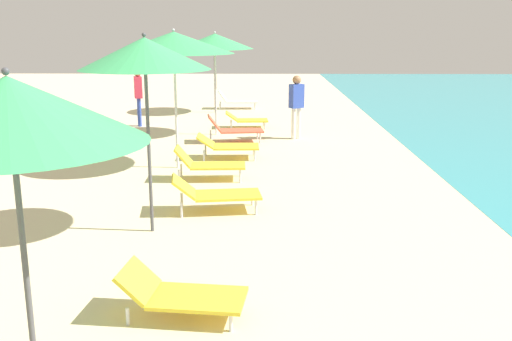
{
  "coord_description": "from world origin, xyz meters",
  "views": [
    {
      "loc": [
        0.87,
        3.91,
        2.88
      ],
      "look_at": [
        0.74,
        11.63,
        0.99
      ],
      "focal_mm": 40.75,
      "sensor_mm": 36.0,
      "label": 1
    }
  ],
  "objects_px": {
    "person_walking_mid": "(296,101)",
    "person_walking_far": "(138,91)",
    "umbrella_fifth": "(174,43)",
    "lounger_farthest_shoreside": "(236,100)",
    "lounger_sixth_inland": "(233,129)",
    "lounger_third_shoreside": "(180,293)",
    "lounger_fifth_shoreside": "(227,145)",
    "umbrella_farthest": "(214,44)",
    "umbrella_third": "(9,110)",
    "umbrella_sixth": "(215,41)",
    "lounger_sixth_shoreside": "(246,119)",
    "lounger_fourth_shoreside": "(215,193)",
    "lounger_fifth_inland": "(208,163)",
    "umbrella_fourth": "(145,54)"
  },
  "relations": [
    {
      "from": "person_walking_mid",
      "to": "person_walking_far",
      "type": "height_order",
      "value": "person_walking_far"
    },
    {
      "from": "umbrella_fifth",
      "to": "lounger_farthest_shoreside",
      "type": "relative_size",
      "value": 1.95
    },
    {
      "from": "umbrella_fifth",
      "to": "lounger_sixth_inland",
      "type": "height_order",
      "value": "umbrella_fifth"
    },
    {
      "from": "lounger_third_shoreside",
      "to": "lounger_fifth_shoreside",
      "type": "height_order",
      "value": "lounger_fifth_shoreside"
    },
    {
      "from": "umbrella_farthest",
      "to": "umbrella_third",
      "type": "bearing_deg",
      "value": -90.45
    },
    {
      "from": "lounger_fifth_shoreside",
      "to": "umbrella_sixth",
      "type": "height_order",
      "value": "umbrella_sixth"
    },
    {
      "from": "lounger_sixth_shoreside",
      "to": "person_walking_far",
      "type": "relative_size",
      "value": 0.75
    },
    {
      "from": "lounger_fourth_shoreside",
      "to": "person_walking_far",
      "type": "xyz_separation_m",
      "value": [
        -3.01,
        8.44,
        0.74
      ]
    },
    {
      "from": "lounger_third_shoreside",
      "to": "person_walking_far",
      "type": "height_order",
      "value": "person_walking_far"
    },
    {
      "from": "lounger_third_shoreside",
      "to": "lounger_sixth_inland",
      "type": "xyz_separation_m",
      "value": [
        0.03,
        9.46,
        0.1
      ]
    },
    {
      "from": "lounger_fifth_inland",
      "to": "lounger_sixth_inland",
      "type": "relative_size",
      "value": 0.92
    },
    {
      "from": "umbrella_fourth",
      "to": "lounger_fifth_inland",
      "type": "relative_size",
      "value": 2.04
    },
    {
      "from": "lounger_fifth_inland",
      "to": "lounger_sixth_inland",
      "type": "bearing_deg",
      "value": 82.98
    },
    {
      "from": "umbrella_fifth",
      "to": "lounger_fifth_inland",
      "type": "bearing_deg",
      "value": -53.17
    },
    {
      "from": "umbrella_fourth",
      "to": "umbrella_farthest",
      "type": "height_order",
      "value": "umbrella_fourth"
    },
    {
      "from": "lounger_fifth_shoreside",
      "to": "lounger_farthest_shoreside",
      "type": "xyz_separation_m",
      "value": [
        -0.21,
        8.45,
        0.01
      ]
    },
    {
      "from": "umbrella_third",
      "to": "lounger_fifth_shoreside",
      "type": "height_order",
      "value": "umbrella_third"
    },
    {
      "from": "umbrella_third",
      "to": "lounger_third_shoreside",
      "type": "bearing_deg",
      "value": 48.42
    },
    {
      "from": "umbrella_third",
      "to": "lounger_fourth_shoreside",
      "type": "xyz_separation_m",
      "value": [
        1.09,
        4.7,
        -1.98
      ]
    },
    {
      "from": "lounger_farthest_shoreside",
      "to": "person_walking_far",
      "type": "distance_m",
      "value": 4.89
    },
    {
      "from": "umbrella_fifth",
      "to": "umbrella_farthest",
      "type": "bearing_deg",
      "value": 89.4
    },
    {
      "from": "lounger_third_shoreside",
      "to": "person_walking_mid",
      "type": "xyz_separation_m",
      "value": [
        1.68,
        9.94,
        0.78
      ]
    },
    {
      "from": "umbrella_third",
      "to": "umbrella_fifth",
      "type": "relative_size",
      "value": 0.9
    },
    {
      "from": "lounger_farthest_shoreside",
      "to": "person_walking_far",
      "type": "bearing_deg",
      "value": -126.64
    },
    {
      "from": "lounger_fifth_shoreside",
      "to": "lounger_sixth_shoreside",
      "type": "bearing_deg",
      "value": 83.68
    },
    {
      "from": "lounger_third_shoreside",
      "to": "lounger_sixth_shoreside",
      "type": "relative_size",
      "value": 1.03
    },
    {
      "from": "lounger_fifth_inland",
      "to": "lounger_farthest_shoreside",
      "type": "height_order",
      "value": "lounger_farthest_shoreside"
    },
    {
      "from": "lounger_fifth_inland",
      "to": "umbrella_sixth",
      "type": "relative_size",
      "value": 0.49
    },
    {
      "from": "umbrella_fourth",
      "to": "lounger_sixth_shoreside",
      "type": "height_order",
      "value": "umbrella_fourth"
    },
    {
      "from": "lounger_sixth_inland",
      "to": "lounger_third_shoreside",
      "type": "bearing_deg",
      "value": -98.04
    },
    {
      "from": "lounger_fourth_shoreside",
      "to": "umbrella_farthest",
      "type": "relative_size",
      "value": 0.56
    },
    {
      "from": "lounger_third_shoreside",
      "to": "person_walking_mid",
      "type": "distance_m",
      "value": 10.11
    },
    {
      "from": "umbrella_farthest",
      "to": "lounger_sixth_inland",
      "type": "bearing_deg",
      "value": -80.31
    },
    {
      "from": "lounger_fourth_shoreside",
      "to": "lounger_farthest_shoreside",
      "type": "relative_size",
      "value": 1.01
    },
    {
      "from": "umbrella_farthest",
      "to": "lounger_farthest_shoreside",
      "type": "height_order",
      "value": "umbrella_farthest"
    },
    {
      "from": "lounger_sixth_shoreside",
      "to": "person_walking_far",
      "type": "distance_m",
      "value": 3.35
    },
    {
      "from": "umbrella_fourth",
      "to": "lounger_farthest_shoreside",
      "type": "height_order",
      "value": "umbrella_fourth"
    },
    {
      "from": "lounger_fourth_shoreside",
      "to": "umbrella_farthest",
      "type": "height_order",
      "value": "umbrella_farthest"
    },
    {
      "from": "umbrella_sixth",
      "to": "lounger_sixth_shoreside",
      "type": "bearing_deg",
      "value": 54.99
    },
    {
      "from": "umbrella_farthest",
      "to": "person_walking_mid",
      "type": "xyz_separation_m",
      "value": [
        2.59,
        -5.03,
        -1.35
      ]
    },
    {
      "from": "lounger_farthest_shoreside",
      "to": "umbrella_third",
      "type": "bearing_deg",
      "value": -94.88
    },
    {
      "from": "umbrella_third",
      "to": "umbrella_fourth",
      "type": "relative_size",
      "value": 0.92
    },
    {
      "from": "umbrella_fourth",
      "to": "umbrella_fifth",
      "type": "relative_size",
      "value": 0.98
    },
    {
      "from": "lounger_farthest_shoreside",
      "to": "lounger_sixth_shoreside",
      "type": "bearing_deg",
      "value": -85.38
    },
    {
      "from": "umbrella_farthest",
      "to": "umbrella_fourth",
      "type": "bearing_deg",
      "value": -89.4
    },
    {
      "from": "umbrella_fifth",
      "to": "umbrella_third",
      "type": "bearing_deg",
      "value": -90.3
    },
    {
      "from": "umbrella_fifth",
      "to": "lounger_sixth_shoreside",
      "type": "relative_size",
      "value": 2.24
    },
    {
      "from": "umbrella_third",
      "to": "lounger_fifth_inland",
      "type": "relative_size",
      "value": 1.88
    },
    {
      "from": "lounger_fourth_shoreside",
      "to": "lounger_sixth_shoreside",
      "type": "xyz_separation_m",
      "value": [
        0.23,
        8.16,
        -0.05
      ]
    },
    {
      "from": "lounger_fifth_inland",
      "to": "lounger_farthest_shoreside",
      "type": "relative_size",
      "value": 0.94
    }
  ]
}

